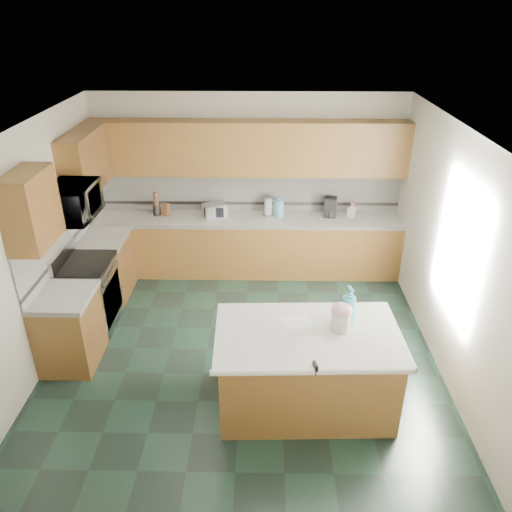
{
  "coord_description": "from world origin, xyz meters",
  "views": [
    {
      "loc": [
        0.25,
        -4.93,
        3.85
      ],
      "look_at": [
        0.15,
        0.35,
        1.12
      ],
      "focal_mm": 35.0,
      "sensor_mm": 36.0,
      "label": 1
    }
  ],
  "objects_px": {
    "soap_bottle_island": "(349,305)",
    "toaster_oven": "(215,210)",
    "knife_block": "(166,210)",
    "treat_jar": "(341,321)",
    "coffee_maker": "(330,207)",
    "island_top": "(308,335)",
    "island_base": "(306,372)"
  },
  "relations": [
    {
      "from": "island_top",
      "to": "soap_bottle_island",
      "type": "height_order",
      "value": "soap_bottle_island"
    },
    {
      "from": "knife_block",
      "to": "toaster_oven",
      "type": "height_order",
      "value": "knife_block"
    },
    {
      "from": "soap_bottle_island",
      "to": "coffee_maker",
      "type": "bearing_deg",
      "value": 72.46
    },
    {
      "from": "treat_jar",
      "to": "soap_bottle_island",
      "type": "xyz_separation_m",
      "value": [
        0.09,
        0.11,
        0.11
      ]
    },
    {
      "from": "island_top",
      "to": "knife_block",
      "type": "bearing_deg",
      "value": 121.35
    },
    {
      "from": "island_base",
      "to": "island_top",
      "type": "xyz_separation_m",
      "value": [
        0.0,
        0.0,
        0.46
      ]
    },
    {
      "from": "island_base",
      "to": "toaster_oven",
      "type": "relative_size",
      "value": 5.22
    },
    {
      "from": "treat_jar",
      "to": "toaster_oven",
      "type": "height_order",
      "value": "treat_jar"
    },
    {
      "from": "coffee_maker",
      "to": "soap_bottle_island",
      "type": "bearing_deg",
      "value": -81.96
    },
    {
      "from": "soap_bottle_island",
      "to": "island_base",
      "type": "bearing_deg",
      "value": -171.47
    },
    {
      "from": "island_top",
      "to": "knife_block",
      "type": "relative_size",
      "value": 9.58
    },
    {
      "from": "knife_block",
      "to": "soap_bottle_island",
      "type": "bearing_deg",
      "value": -26.5
    },
    {
      "from": "knife_block",
      "to": "coffee_maker",
      "type": "distance_m",
      "value": 2.49
    },
    {
      "from": "island_base",
      "to": "soap_bottle_island",
      "type": "relative_size",
      "value": 4.08
    },
    {
      "from": "soap_bottle_island",
      "to": "toaster_oven",
      "type": "height_order",
      "value": "soap_bottle_island"
    },
    {
      "from": "island_top",
      "to": "toaster_oven",
      "type": "xyz_separation_m",
      "value": [
        -1.2,
        2.95,
        0.13
      ]
    },
    {
      "from": "island_top",
      "to": "coffee_maker",
      "type": "bearing_deg",
      "value": 77.64
    },
    {
      "from": "coffee_maker",
      "to": "toaster_oven",
      "type": "bearing_deg",
      "value": -168.02
    },
    {
      "from": "soap_bottle_island",
      "to": "coffee_maker",
      "type": "relative_size",
      "value": 1.44
    },
    {
      "from": "toaster_oven",
      "to": "soap_bottle_island",
      "type": "bearing_deg",
      "value": -84.97
    },
    {
      "from": "island_base",
      "to": "coffee_maker",
      "type": "relative_size",
      "value": 5.87
    },
    {
      "from": "island_base",
      "to": "knife_block",
      "type": "relative_size",
      "value": 9.06
    },
    {
      "from": "treat_jar",
      "to": "coffee_maker",
      "type": "xyz_separation_m",
      "value": [
        0.23,
        2.92,
        0.05
      ]
    },
    {
      "from": "island_base",
      "to": "island_top",
      "type": "height_order",
      "value": "island_top"
    },
    {
      "from": "treat_jar",
      "to": "soap_bottle_island",
      "type": "height_order",
      "value": "soap_bottle_island"
    },
    {
      "from": "knife_block",
      "to": "toaster_oven",
      "type": "distance_m",
      "value": 0.74
    },
    {
      "from": "treat_jar",
      "to": "island_top",
      "type": "bearing_deg",
      "value": 176.06
    },
    {
      "from": "island_base",
      "to": "soap_bottle_island",
      "type": "distance_m",
      "value": 0.83
    },
    {
      "from": "knife_block",
      "to": "island_base",
      "type": "bearing_deg",
      "value": -33.32
    },
    {
      "from": "island_base",
      "to": "coffee_maker",
      "type": "height_order",
      "value": "coffee_maker"
    },
    {
      "from": "knife_block",
      "to": "treat_jar",
      "type": "bearing_deg",
      "value": -28.67
    },
    {
      "from": "island_top",
      "to": "coffee_maker",
      "type": "xyz_separation_m",
      "value": [
        0.55,
        2.98,
        0.18
      ]
    }
  ]
}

